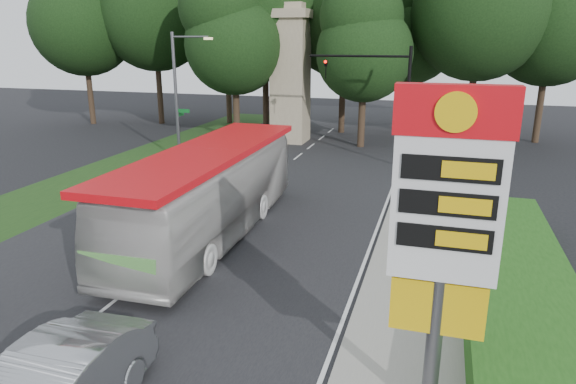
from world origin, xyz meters
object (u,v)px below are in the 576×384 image
(streetlight_signs, at_px, (179,91))
(transit_bus, at_px, (210,193))
(traffic_signal_mast, at_px, (386,90))
(monument, at_px, (290,74))
(gas_station_pylon, at_px, (446,217))

(streetlight_signs, distance_m, transit_bus, 14.23)
(traffic_signal_mast, bearing_deg, transit_bus, -110.58)
(streetlight_signs, xyz_separation_m, monument, (4.99, 7.99, 0.67))
(traffic_signal_mast, distance_m, transit_bus, 15.02)
(streetlight_signs, bearing_deg, monument, 58.03)
(streetlight_signs, height_order, transit_bus, streetlight_signs)
(monument, bearing_deg, streetlight_signs, -121.97)
(streetlight_signs, distance_m, monument, 9.44)
(traffic_signal_mast, height_order, monument, monument)
(gas_station_pylon, relative_size, streetlight_signs, 0.86)
(gas_station_pylon, bearing_deg, traffic_signal_mast, 99.09)
(transit_bus, bearing_deg, monument, 95.77)
(traffic_signal_mast, height_order, transit_bus, traffic_signal_mast)
(monument, distance_m, transit_bus, 20.23)
(gas_station_pylon, distance_m, monument, 30.17)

